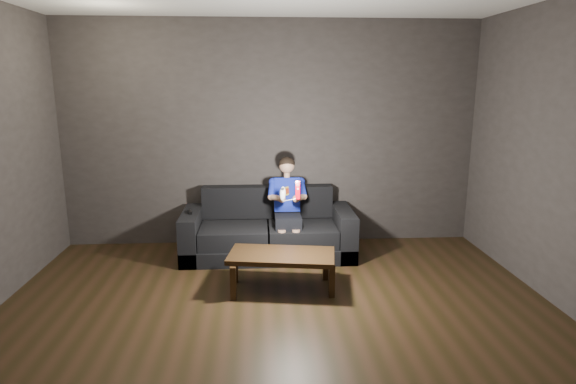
{
  "coord_description": "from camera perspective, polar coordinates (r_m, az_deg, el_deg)",
  "views": [
    {
      "loc": [
        -0.15,
        -3.32,
        1.96
      ],
      "look_at": [
        0.15,
        1.55,
        0.85
      ],
      "focal_mm": 30.0,
      "sensor_mm": 36.0,
      "label": 1
    }
  ],
  "objects": [
    {
      "name": "floor",
      "position": [
        3.86,
        -0.84,
        -17.7
      ],
      "size": [
        5.0,
        5.0,
        0.0
      ],
      "primitive_type": "plane",
      "color": "black",
      "rests_on": "ground"
    },
    {
      "name": "back_wall",
      "position": [
        5.86,
        -2.05,
        6.83
      ],
      "size": [
        5.0,
        0.04,
        2.7
      ],
      "primitive_type": "cube",
      "color": "#352F2E",
      "rests_on": "ground"
    },
    {
      "name": "sofa",
      "position": [
        5.61,
        -2.37,
        -4.98
      ],
      "size": [
        1.95,
        0.84,
        0.75
      ],
      "color": "black",
      "rests_on": "floor"
    },
    {
      "name": "child",
      "position": [
        5.46,
        -0.07,
        -0.93
      ],
      "size": [
        0.44,
        0.54,
        1.08
      ],
      "color": "black",
      "rests_on": "sofa"
    },
    {
      "name": "wii_remote_red",
      "position": [
        5.02,
        1.16,
        0.25
      ],
      "size": [
        0.05,
        0.08,
        0.2
      ],
      "color": "red",
      "rests_on": "child"
    },
    {
      "name": "nunchuk_white",
      "position": [
        5.02,
        -0.62,
        -0.18
      ],
      "size": [
        0.08,
        0.11,
        0.16
      ],
      "color": "silver",
      "rests_on": "child"
    },
    {
      "name": "wii_remote_black",
      "position": [
        5.51,
        -11.54,
        -2.33
      ],
      "size": [
        0.06,
        0.14,
        0.03
      ],
      "color": "black",
      "rests_on": "sofa"
    },
    {
      "name": "coffee_table",
      "position": [
        4.66,
        -0.76,
        -7.86
      ],
      "size": [
        1.07,
        0.65,
        0.37
      ],
      "color": "black",
      "rests_on": "floor"
    }
  ]
}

